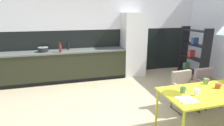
{
  "coord_description": "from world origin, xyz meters",
  "views": [
    {
      "loc": [
        -1.2,
        -2.79,
        1.96
      ],
      "look_at": [
        -0.27,
        0.65,
        0.97
      ],
      "focal_mm": 28.9,
      "sensor_mm": 36.0,
      "label": 1
    }
  ],
  "objects": [
    {
      "name": "cooking_pot",
      "position": [
        -1.76,
        2.52,
        0.97
      ],
      "size": [
        0.28,
        0.28,
        0.16
      ],
      "color": "black",
      "rests_on": "kitchen_counter"
    },
    {
      "name": "refrigerator_column",
      "position": [
        0.95,
        2.52,
        0.99
      ],
      "size": [
        0.69,
        0.6,
        1.97
      ],
      "primitive_type": "cube",
      "color": "silver",
      "rests_on": "ground"
    },
    {
      "name": "open_book",
      "position": [
        0.45,
        -0.8,
        0.76
      ],
      "size": [
        0.25,
        0.24,
        0.02
      ],
      "color": "white",
      "rests_on": "dining_table"
    },
    {
      "name": "mug_short_terracotta",
      "position": [
        0.56,
        -0.57,
        0.8
      ],
      "size": [
        0.13,
        0.08,
        0.09
      ],
      "color": "#5B8456",
      "rests_on": "dining_table"
    },
    {
      "name": "back_wall_splashback_dark",
      "position": [
        0.0,
        2.88,
        0.73
      ],
      "size": [
        6.7,
        0.12,
        1.46
      ],
      "primitive_type": "cube",
      "color": "black",
      "rests_on": "ground"
    },
    {
      "name": "bottle_vinegar_dark",
      "position": [
        -1.07,
        2.67,
        1.01
      ],
      "size": [
        0.06,
        0.06,
        0.25
      ],
      "color": "black",
      "rests_on": "kitchen_counter"
    },
    {
      "name": "mug_wide_latte",
      "position": [
        1.17,
        -0.37,
        0.8
      ],
      "size": [
        0.13,
        0.08,
        0.1
      ],
      "color": "#5B8456",
      "rests_on": "dining_table"
    },
    {
      "name": "mug_glass_clear",
      "position": [
        1.22,
        -0.58,
        0.79
      ],
      "size": [
        0.13,
        0.09,
        0.08
      ],
      "color": "#B23D33",
      "rests_on": "dining_table"
    },
    {
      "name": "armchair_near_window",
      "position": [
        1.76,
        0.2,
        0.51
      ],
      "size": [
        0.5,
        0.49,
        0.78
      ],
      "rotation": [
        0.0,
        0.0,
        3.18
      ],
      "color": "gray",
      "rests_on": "ground"
    },
    {
      "name": "kitchen_counter",
      "position": [
        -1.31,
        2.52,
        0.45
      ],
      "size": [
        3.81,
        0.63,
        0.9
      ],
      "color": "#262919",
      "rests_on": "ground"
    },
    {
      "name": "armchair_facing_counter",
      "position": [
        1.15,
        0.14,
        0.51
      ],
      "size": [
        0.52,
        0.51,
        0.8
      ],
      "rotation": [
        0.0,
        0.0,
        3.22
      ],
      "color": "gray",
      "rests_on": "ground"
    },
    {
      "name": "mug_tall_blue",
      "position": [
        0.68,
        -0.72,
        0.81
      ],
      "size": [
        0.12,
        0.07,
        0.11
      ],
      "color": "white",
      "rests_on": "dining_table"
    },
    {
      "name": "ground_plane",
      "position": [
        0.0,
        0.0,
        0.0
      ],
      "size": [
        8.71,
        8.71,
        0.0
      ],
      "primitive_type": "plane",
      "color": "tan"
    },
    {
      "name": "back_wall_panel_upper",
      "position": [
        0.0,
        2.88,
        2.18
      ],
      "size": [
        6.7,
        0.12,
        1.46
      ],
      "primitive_type": "cube",
      "color": "white",
      "rests_on": "back_wall_splashback_dark"
    },
    {
      "name": "open_shelf_unit",
      "position": [
        2.51,
        1.64,
        0.81
      ],
      "size": [
        0.3,
        0.97,
        1.57
      ],
      "rotation": [
        0.0,
        0.0,
        -1.57
      ],
      "color": "black",
      "rests_on": "ground"
    },
    {
      "name": "dining_table",
      "position": [
        1.11,
        -0.66,
        0.71
      ],
      "size": [
        1.77,
        0.77,
        0.75
      ],
      "color": "gold",
      "rests_on": "ground"
    },
    {
      "name": "bottle_spice_small",
      "position": [
        -1.3,
        2.33,
        1.02
      ],
      "size": [
        0.07,
        0.07,
        0.29
      ],
      "color": "maroon",
      "rests_on": "kitchen_counter"
    }
  ]
}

